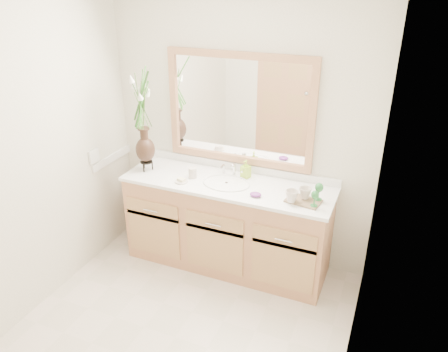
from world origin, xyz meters
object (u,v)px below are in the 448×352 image
at_px(tumbler, 193,173).
at_px(soap_bottle, 246,170).
at_px(flower_vase, 142,110).
at_px(tray, 303,201).

height_order(tumbler, soap_bottle, soap_bottle).
distance_m(flower_vase, soap_bottle, 1.03).
bearing_deg(flower_vase, soap_bottle, 12.82).
height_order(flower_vase, tumbler, flower_vase).
bearing_deg(flower_vase, tray, -1.76).
relative_size(soap_bottle, tray, 0.54).
height_order(soap_bottle, tray, soap_bottle).
xyz_separation_m(flower_vase, tumbler, (0.46, 0.02, -0.52)).
relative_size(flower_vase, tumbler, 9.07).
bearing_deg(tumbler, tray, -3.64).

